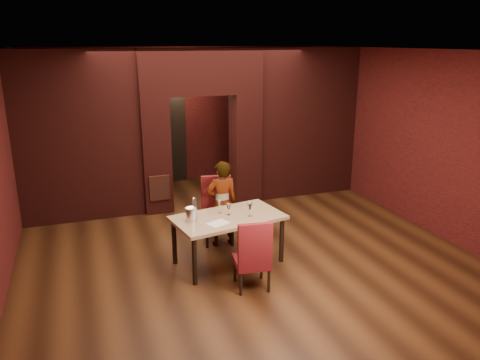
% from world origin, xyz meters
% --- Properties ---
extents(floor, '(8.00, 8.00, 0.00)m').
position_xyz_m(floor, '(0.00, 0.00, 0.00)').
color(floor, '#472611').
rests_on(floor, ground).
extents(ceiling, '(7.00, 8.00, 0.04)m').
position_xyz_m(ceiling, '(0.00, 0.00, 3.20)').
color(ceiling, silver).
rests_on(ceiling, ground).
extents(wall_back, '(7.00, 0.04, 3.20)m').
position_xyz_m(wall_back, '(0.00, 4.00, 1.60)').
color(wall_back, maroon).
rests_on(wall_back, ground).
extents(wall_front, '(7.00, 0.04, 3.20)m').
position_xyz_m(wall_front, '(0.00, -4.00, 1.60)').
color(wall_front, maroon).
rests_on(wall_front, ground).
extents(wall_right, '(0.04, 8.00, 3.20)m').
position_xyz_m(wall_right, '(3.50, 0.00, 1.60)').
color(wall_right, maroon).
rests_on(wall_right, ground).
extents(pillar_left, '(0.55, 0.55, 2.30)m').
position_xyz_m(pillar_left, '(-0.95, 2.00, 1.15)').
color(pillar_left, maroon).
rests_on(pillar_left, ground).
extents(pillar_right, '(0.55, 0.55, 2.30)m').
position_xyz_m(pillar_right, '(0.95, 2.00, 1.15)').
color(pillar_right, maroon).
rests_on(pillar_right, ground).
extents(lintel, '(2.45, 0.55, 0.90)m').
position_xyz_m(lintel, '(0.00, 2.00, 2.75)').
color(lintel, maroon).
rests_on(lintel, ground).
extents(wing_wall_left, '(2.28, 0.35, 3.20)m').
position_xyz_m(wing_wall_left, '(-2.36, 2.00, 1.60)').
color(wing_wall_left, maroon).
rests_on(wing_wall_left, ground).
extents(wing_wall_right, '(2.28, 0.35, 3.20)m').
position_xyz_m(wing_wall_right, '(2.36, 2.00, 1.60)').
color(wing_wall_right, maroon).
rests_on(wing_wall_right, ground).
extents(vent_panel, '(0.40, 0.03, 0.50)m').
position_xyz_m(vent_panel, '(-0.95, 1.71, 0.55)').
color(vent_panel, '#963F2B').
rests_on(vent_panel, ground).
extents(rear_door, '(0.90, 0.08, 2.10)m').
position_xyz_m(rear_door, '(-0.40, 3.94, 1.05)').
color(rear_door, black).
rests_on(rear_door, ground).
extents(rear_door_frame, '(1.02, 0.04, 2.22)m').
position_xyz_m(rear_door_frame, '(-0.40, 3.90, 1.05)').
color(rear_door_frame, black).
rests_on(rear_door_frame, ground).
extents(dining_table, '(1.78, 1.20, 0.77)m').
position_xyz_m(dining_table, '(-0.33, -0.74, 0.39)').
color(dining_table, tan).
rests_on(dining_table, ground).
extents(chair_far, '(0.59, 0.59, 1.13)m').
position_xyz_m(chair_far, '(-0.26, 0.05, 0.56)').
color(chair_far, maroon).
rests_on(chair_far, ground).
extents(chair_near, '(0.52, 0.52, 1.03)m').
position_xyz_m(chair_near, '(-0.26, -1.57, 0.52)').
color(chair_near, maroon).
rests_on(chair_near, ground).
extents(person_seated, '(0.54, 0.36, 1.46)m').
position_xyz_m(person_seated, '(-0.22, -0.06, 0.73)').
color(person_seated, white).
rests_on(person_seated, ground).
extents(wine_glass_a, '(0.08, 0.08, 0.20)m').
position_xyz_m(wine_glass_a, '(-0.41, -0.57, 0.87)').
color(wine_glass_a, white).
rests_on(wine_glass_a, dining_table).
extents(wine_glass_b, '(0.07, 0.07, 0.18)m').
position_xyz_m(wine_glass_b, '(-0.31, -0.69, 0.86)').
color(wine_glass_b, white).
rests_on(wine_glass_b, dining_table).
extents(wine_glass_c, '(0.09, 0.09, 0.21)m').
position_xyz_m(wine_glass_c, '(-0.02, -0.85, 0.88)').
color(wine_glass_c, white).
rests_on(wine_glass_c, dining_table).
extents(tasting_sheet, '(0.36, 0.32, 0.00)m').
position_xyz_m(tasting_sheet, '(-0.56, -0.97, 0.77)').
color(tasting_sheet, silver).
rests_on(tasting_sheet, dining_table).
extents(wine_bucket, '(0.17, 0.17, 0.21)m').
position_xyz_m(wine_bucket, '(-0.90, -0.75, 0.87)').
color(wine_bucket, silver).
rests_on(wine_bucket, dining_table).
extents(water_bottle, '(0.07, 0.07, 0.28)m').
position_xyz_m(water_bottle, '(-0.80, -0.53, 0.91)').
color(water_bottle, white).
rests_on(water_bottle, dining_table).
extents(potted_plant, '(0.40, 0.36, 0.40)m').
position_xyz_m(potted_plant, '(0.61, 0.08, 0.20)').
color(potted_plant, '#346426').
rests_on(potted_plant, ground).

